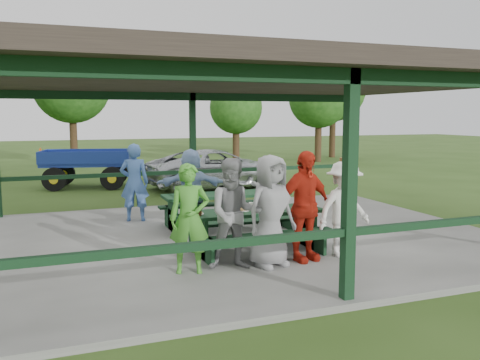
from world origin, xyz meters
name	(u,v)px	position (x,y,z in m)	size (l,w,h in m)	color
ground	(244,240)	(0.00, 0.00, 0.00)	(90.00, 90.00, 0.00)	#2E4A17
concrete_slab	(244,238)	(0.00, 0.00, 0.05)	(10.00, 8.00, 0.10)	slate
pavilion_structure	(244,81)	(0.00, 0.00, 3.17)	(10.60, 8.60, 3.24)	black
picnic_table_near	(256,225)	(-0.23, -1.20, 0.57)	(2.39, 1.39, 0.75)	black
picnic_table_far	(227,206)	(-0.08, 0.80, 0.58)	(2.73, 1.39, 0.75)	black
table_setting	(261,207)	(-0.12, -1.16, 0.88)	(2.42, 0.45, 0.10)	white
contestant_green	(189,218)	(-1.65, -1.97, 0.95)	(0.62, 0.41, 1.69)	#42922A
contestant_grey_left	(235,214)	(-0.93, -2.02, 0.98)	(0.85, 0.66, 1.76)	gray
contestant_grey_mid	(271,211)	(-0.35, -2.10, 1.00)	(0.88, 0.57, 1.80)	gray
contestant_red	(304,206)	(0.30, -2.01, 1.02)	(1.08, 0.45, 1.84)	#B62111
contestant_white_fedora	(344,209)	(1.06, -2.01, 0.93)	(1.15, 0.77, 1.70)	silver
spectator_lblue	(191,186)	(-0.67, 1.53, 0.94)	(1.56, 0.50, 1.68)	#86A4CF
spectator_blue	(134,182)	(-1.82, 2.22, 0.99)	(0.65, 0.43, 1.78)	#436AAF
spectator_grey	(265,186)	(1.22, 1.73, 0.83)	(0.71, 0.55, 1.46)	#9B9B9E
pickup_truck	(218,169)	(1.81, 7.12, 0.68)	(2.24, 4.87, 1.35)	silver
farm_trailer	(87,168)	(-2.40, 8.98, 0.70)	(4.07, 2.30, 1.41)	navy
tree_left	(71,85)	(-2.44, 17.21, 3.96)	(3.75, 3.75, 5.86)	#372516
tree_mid	(236,108)	(5.57, 15.56, 2.88)	(2.73, 2.73, 4.27)	#372516
tree_right	(319,98)	(10.04, 14.84, 3.42)	(3.24, 3.24, 5.06)	#372516
tree_far_right	(333,90)	(12.29, 17.13, 4.01)	(3.79, 3.79, 5.92)	#372516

